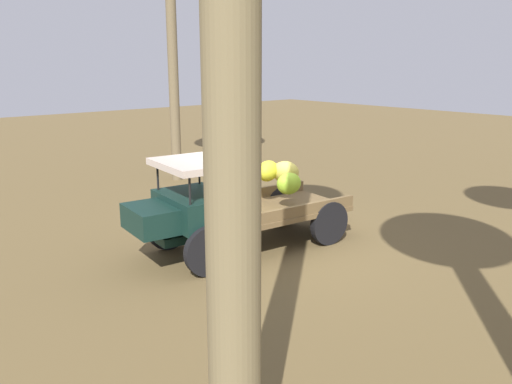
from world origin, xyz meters
TOP-DOWN VIEW (x-y plane):
  - ground_plane at (0.00, 0.00)m, footprint 60.00×60.00m
  - truck at (0.75, -0.27)m, footprint 4.57×2.13m
  - farmer at (-0.94, -1.63)m, footprint 0.52×0.48m
  - wooden_crate at (-2.05, -0.15)m, footprint 0.62×0.52m

SIDE VIEW (x-z plane):
  - ground_plane at x=0.00m, z-range 0.00..0.00m
  - wooden_crate at x=-2.05m, z-range 0.00..0.40m
  - farmer at x=-0.94m, z-range 0.11..1.74m
  - truck at x=0.75m, z-range 0.01..1.89m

